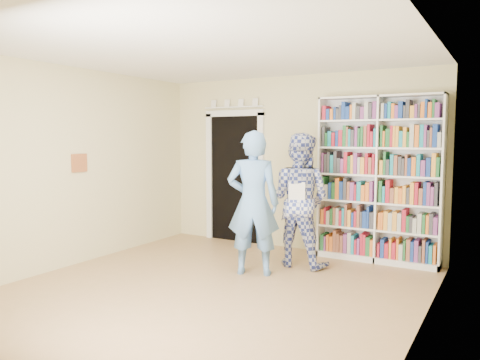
% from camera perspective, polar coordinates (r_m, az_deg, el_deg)
% --- Properties ---
extents(floor, '(5.00, 5.00, 0.00)m').
position_cam_1_polar(floor, '(5.43, -4.19, -13.60)').
color(floor, '#A27D4E').
rests_on(floor, ground).
extents(ceiling, '(5.00, 5.00, 0.00)m').
position_cam_1_polar(ceiling, '(5.23, -4.39, 15.66)').
color(ceiling, white).
rests_on(ceiling, wall_back).
extents(wall_back, '(4.50, 0.00, 4.50)m').
position_cam_1_polar(wall_back, '(7.35, 6.81, 2.06)').
color(wall_back, beige).
rests_on(wall_back, floor).
extents(wall_left, '(0.00, 5.00, 5.00)m').
position_cam_1_polar(wall_left, '(6.69, -20.39, 1.46)').
color(wall_left, beige).
rests_on(wall_left, floor).
extents(wall_right, '(0.00, 5.00, 5.00)m').
position_cam_1_polar(wall_right, '(4.31, 21.21, -0.48)').
color(wall_right, beige).
rests_on(wall_right, floor).
extents(bookshelf, '(1.69, 0.32, 2.32)m').
position_cam_1_polar(bookshelf, '(6.80, 16.54, 0.13)').
color(bookshelf, white).
rests_on(bookshelf, floor).
extents(doorway, '(1.10, 0.08, 2.43)m').
position_cam_1_polar(doorway, '(7.85, -0.66, 1.05)').
color(doorway, black).
rests_on(doorway, floor).
extents(wall_art, '(0.03, 0.25, 0.25)m').
position_cam_1_polar(wall_art, '(6.80, -19.00, 1.98)').
color(wall_art, brown).
rests_on(wall_art, wall_left).
extents(man_blue, '(0.78, 0.65, 1.84)m').
position_cam_1_polar(man_blue, '(5.95, 1.62, -2.82)').
color(man_blue, '#5D8FD0').
rests_on(man_blue, floor).
extents(man_plaid, '(0.90, 0.71, 1.81)m').
position_cam_1_polar(man_plaid, '(6.40, 7.21, -2.42)').
color(man_plaid, '#2E3B8E').
rests_on(man_plaid, floor).
extents(paper_sheet, '(0.21, 0.08, 0.30)m').
position_cam_1_polar(paper_sheet, '(6.12, 6.94, -1.66)').
color(paper_sheet, white).
rests_on(paper_sheet, man_plaid).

